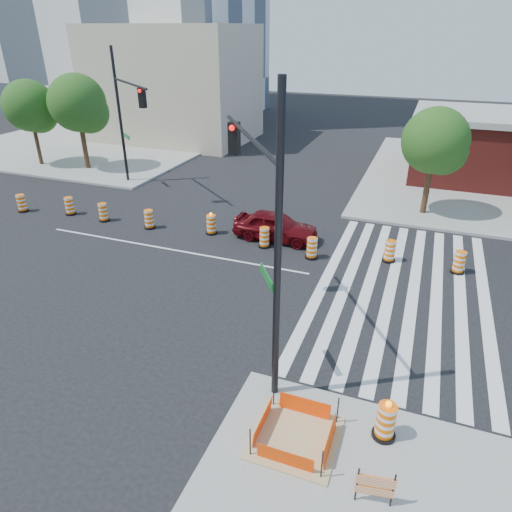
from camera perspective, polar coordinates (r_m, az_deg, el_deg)
name	(u,v)px	position (r m, az deg, el deg)	size (l,w,h in m)	color
ground	(170,249)	(22.71, -10.66, 0.82)	(120.00, 120.00, 0.00)	black
sidewalk_nw	(101,141)	(46.71, -18.79, 13.41)	(22.00, 22.00, 0.15)	gray
crosswalk_east	(402,290)	(19.84, 17.76, -4.10)	(6.75, 13.50, 0.01)	silver
lane_centerline	(170,249)	(22.71, -10.66, 0.83)	(14.00, 0.12, 0.01)	silver
excavation_pit	(295,436)	(12.79, 4.91, -21.56)	(2.20, 2.20, 0.90)	tan
beige_midrise	(174,84)	(45.79, -10.21, 20.40)	(14.00, 10.00, 10.00)	#BEAF91
red_coupe	(275,226)	(23.14, 2.45, 3.77)	(1.72, 4.27, 1.46)	#55070C
signal_pole_se	(260,204)	(12.76, 0.57, 6.48)	(3.83, 5.54, 8.72)	black
signal_pole_nw	(126,108)	(30.81, -15.95, 17.39)	(5.12, 4.23, 8.59)	black
pit_drum	(386,422)	(12.92, 15.89, -19.34)	(0.62, 0.62, 1.21)	black
barricade	(375,486)	(11.54, 14.66, -26.06)	(0.86, 0.18, 1.02)	#FF6705
tree_north_a	(31,109)	(39.36, -26.34, 16.17)	(3.77, 3.77, 6.40)	#382314
tree_north_b	(79,106)	(36.74, -21.28, 17.04)	(4.08, 4.07, 6.91)	#382314
tree_north_c	(435,145)	(27.15, 21.51, 12.83)	(3.60, 3.56, 6.05)	#382314
median_drum_0	(22,204)	(30.18, -27.23, 5.84)	(0.60, 0.60, 1.02)	black
median_drum_1	(70,207)	(28.53, -22.26, 5.74)	(0.60, 0.60, 1.02)	black
median_drum_2	(103,213)	(26.89, -18.54, 5.15)	(0.60, 0.60, 1.02)	black
median_drum_3	(149,220)	(25.22, -13.20, 4.44)	(0.60, 0.60, 1.02)	black
median_drum_4	(211,225)	(23.98, -5.61, 3.89)	(0.60, 0.60, 1.18)	black
median_drum_5	(264,238)	(22.39, 1.06, 2.27)	(0.60, 0.60, 1.02)	black
median_drum_6	(312,249)	(21.44, 6.99, 0.91)	(0.60, 0.60, 1.02)	black
median_drum_7	(390,252)	(21.88, 16.37, 0.51)	(0.60, 0.60, 1.02)	black
median_drum_8	(459,263)	(21.90, 24.05, -0.80)	(0.60, 0.60, 1.02)	black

